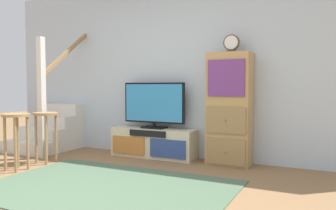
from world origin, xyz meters
name	(u,v)px	position (x,y,z in m)	size (l,w,h in m)	color
ground_plane	(65,206)	(0.00, 0.00, 0.00)	(20.00, 20.00, 0.00)	olive
back_wall	(179,68)	(0.00, 2.46, 1.35)	(6.40, 0.12, 2.70)	silver
area_rug	(106,187)	(0.00, 0.60, 0.01)	(2.60, 1.80, 0.01)	#4C664C
media_console	(153,143)	(-0.30, 2.19, 0.22)	(1.32, 0.38, 0.44)	beige
television	(154,104)	(-0.30, 2.22, 0.80)	(1.00, 0.22, 0.69)	black
side_cabinet	(229,109)	(0.87, 2.20, 0.76)	(0.58, 0.38, 1.52)	tan
desk_clock	(231,43)	(0.90, 2.19, 1.64)	(0.21, 0.08, 0.24)	#4C3823
staircase	(58,126)	(-2.24, 2.20, 0.37)	(1.00, 1.36, 2.20)	silver
bar_stool_near	(16,128)	(-1.49, 0.72, 0.54)	(0.34, 0.34, 0.72)	#A37A4C
bar_stool_far	(46,125)	(-1.47, 1.21, 0.53)	(0.34, 0.34, 0.71)	#A37A4C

